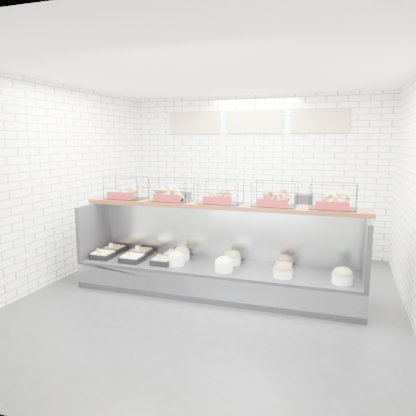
% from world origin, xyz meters
% --- Properties ---
extents(ground, '(5.50, 5.50, 0.00)m').
position_xyz_m(ground, '(0.00, 0.00, 0.00)').
color(ground, black).
rests_on(ground, ground).
extents(room_shell, '(5.02, 5.51, 3.01)m').
position_xyz_m(room_shell, '(0.00, 0.60, 2.06)').
color(room_shell, silver).
rests_on(room_shell, ground).
extents(display_case, '(4.00, 0.90, 1.20)m').
position_xyz_m(display_case, '(-0.01, 0.34, 0.33)').
color(display_case, black).
rests_on(display_case, ground).
extents(bagel_shelf, '(4.10, 0.50, 0.40)m').
position_xyz_m(bagel_shelf, '(0.00, 0.52, 1.38)').
color(bagel_shelf, '#401B0D').
rests_on(bagel_shelf, display_case).
extents(prep_counter, '(4.00, 0.60, 1.20)m').
position_xyz_m(prep_counter, '(-0.01, 2.43, 0.47)').
color(prep_counter, '#93969B').
rests_on(prep_counter, ground).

